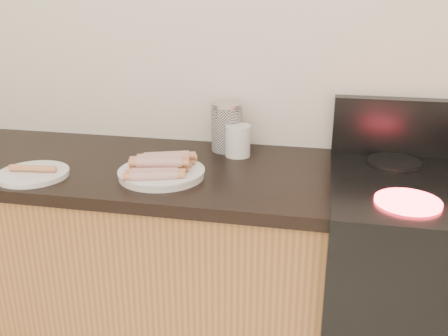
% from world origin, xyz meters
% --- Properties ---
extents(wall_back, '(4.00, 0.04, 2.60)m').
position_xyz_m(wall_back, '(0.00, 2.00, 1.30)').
color(wall_back, silver).
rests_on(wall_back, ground).
extents(cabinet_base, '(2.20, 0.59, 0.86)m').
position_xyz_m(cabinet_base, '(-0.70, 1.69, 0.43)').
color(cabinet_base, '#945D30').
rests_on(cabinet_base, floor).
extents(counter_slab, '(2.20, 0.62, 0.04)m').
position_xyz_m(counter_slab, '(-0.70, 1.69, 0.88)').
color(counter_slab, black).
rests_on(counter_slab, cabinet_base).
extents(stove, '(0.76, 0.65, 0.91)m').
position_xyz_m(stove, '(0.78, 1.68, 0.46)').
color(stove, black).
rests_on(stove, floor).
extents(stove_panel, '(0.76, 0.06, 0.20)m').
position_xyz_m(stove_panel, '(0.78, 1.96, 1.01)').
color(stove_panel, black).
rests_on(stove_panel, stove).
extents(burner_near_left, '(0.18, 0.18, 0.01)m').
position_xyz_m(burner_near_left, '(0.61, 1.51, 0.92)').
color(burner_near_left, '#FF1E2D').
rests_on(burner_near_left, stove).
extents(burner_far_left, '(0.18, 0.18, 0.01)m').
position_xyz_m(burner_far_left, '(0.61, 1.84, 0.92)').
color(burner_far_left, black).
rests_on(burner_far_left, stove).
extents(main_plate, '(0.36, 0.36, 0.02)m').
position_xyz_m(main_plate, '(-0.13, 1.59, 0.91)').
color(main_plate, silver).
rests_on(main_plate, counter_slab).
extents(side_plate, '(0.28, 0.28, 0.02)m').
position_xyz_m(side_plate, '(-0.54, 1.51, 0.91)').
color(side_plate, white).
rests_on(side_plate, counter_slab).
extents(hotdog_pile, '(0.15, 0.23, 0.06)m').
position_xyz_m(hotdog_pile, '(-0.13, 1.59, 0.94)').
color(hotdog_pile, maroon).
rests_on(hotdog_pile, main_plate).
extents(plain_sausages, '(0.14, 0.04, 0.02)m').
position_xyz_m(plain_sausages, '(-0.54, 1.51, 0.93)').
color(plain_sausages, '#C66D4E').
rests_on(plain_sausages, side_plate).
extents(canister, '(0.12, 0.12, 0.18)m').
position_xyz_m(canister, '(0.02, 1.91, 0.99)').
color(canister, white).
rests_on(canister, counter_slab).
extents(mug, '(0.11, 0.11, 0.11)m').
position_xyz_m(mug, '(0.07, 1.85, 0.96)').
color(mug, white).
rests_on(mug, counter_slab).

